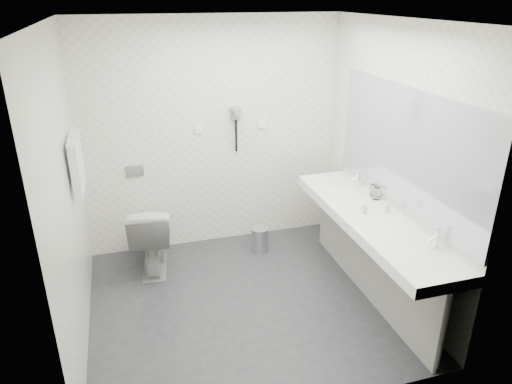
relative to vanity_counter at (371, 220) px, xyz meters
name	(u,v)px	position (x,y,z in m)	size (l,w,h in m)	color
floor	(245,302)	(-1.12, 0.20, -0.80)	(2.80, 2.80, 0.00)	#2D2C32
ceiling	(242,20)	(-1.12, 0.20, 1.70)	(2.80, 2.80, 0.00)	white
wall_back	(213,137)	(-1.12, 1.50, 0.45)	(2.80, 2.80, 0.00)	white
wall_front	(301,256)	(-1.12, -1.10, 0.45)	(2.80, 2.80, 0.00)	white
wall_left	(66,198)	(-2.52, 0.20, 0.45)	(2.60, 2.60, 0.00)	white
wall_right	(392,163)	(0.27, 0.20, 0.45)	(2.60, 2.60, 0.00)	white
vanity_counter	(371,220)	(0.00, 0.00, 0.00)	(0.55, 2.20, 0.10)	white
vanity_panel	(369,261)	(0.02, 0.00, -0.42)	(0.03, 2.15, 0.75)	gray
vanity_post_near	(442,331)	(0.05, -1.04, -0.42)	(0.06, 0.06, 0.75)	silver
vanity_post_far	(326,214)	(0.05, 1.04, -0.42)	(0.06, 0.06, 0.75)	silver
mirror	(405,149)	(0.26, 0.00, 0.65)	(0.02, 2.20, 1.05)	#B2BCC6
basin_near	(413,252)	(0.00, -0.65, 0.04)	(0.40, 0.31, 0.05)	white
basin_far	(339,190)	(0.00, 0.65, 0.04)	(0.40, 0.31, 0.05)	white
faucet_near	(437,238)	(0.19, -0.65, 0.12)	(0.04, 0.04, 0.15)	silver
faucet_far	(357,180)	(0.19, 0.65, 0.12)	(0.04, 0.04, 0.15)	silver
soap_bottle_a	(364,208)	(-0.04, 0.06, 0.10)	(0.04, 0.04, 0.09)	beige
soap_bottle_c	(388,207)	(0.17, 0.02, 0.10)	(0.04, 0.04, 0.10)	beige
glass_left	(376,193)	(0.22, 0.30, 0.11)	(0.07, 0.07, 0.12)	silver
glass_right	(373,190)	(0.23, 0.39, 0.11)	(0.06, 0.06, 0.12)	silver
toilet	(151,236)	(-1.89, 1.06, -0.43)	(0.42, 0.74, 0.75)	white
flush_plate	(135,171)	(-1.98, 1.49, 0.15)	(0.18, 0.02, 0.12)	#B2B5BA
pedal_bin	(260,240)	(-0.71, 1.08, -0.67)	(0.19, 0.19, 0.27)	#B2B5BA
bin_lid	(260,229)	(-0.71, 1.08, -0.53)	(0.19, 0.19, 0.01)	#B2B5BA
towel_rail	(72,139)	(-2.47, 0.75, 0.75)	(0.02, 0.02, 0.62)	silver
towel_near	(76,169)	(-2.46, 0.61, 0.53)	(0.07, 0.24, 0.48)	white
towel_far	(78,159)	(-2.46, 0.89, 0.53)	(0.07, 0.24, 0.48)	white
dryer_cradle	(235,113)	(-0.88, 1.47, 0.70)	(0.10, 0.04, 0.14)	gray
dryer_barrel	(237,112)	(-0.88, 1.40, 0.73)	(0.08, 0.08, 0.14)	gray
dryer_cord	(236,136)	(-0.88, 1.46, 0.45)	(0.02, 0.02, 0.35)	black
switch_plate_a	(199,129)	(-1.27, 1.49, 0.55)	(0.09, 0.02, 0.09)	white
switch_plate_b	(262,124)	(-0.57, 1.49, 0.55)	(0.09, 0.02, 0.09)	white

